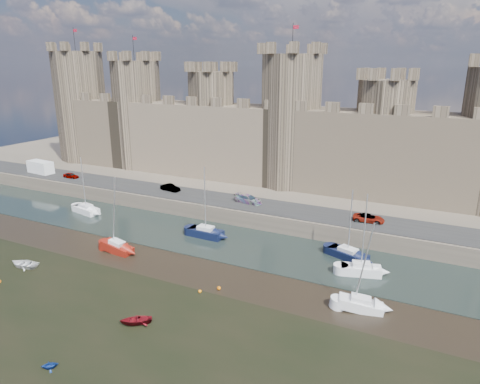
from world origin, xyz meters
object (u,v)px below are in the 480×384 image
Objects in this scene: sailboat_4 at (117,247)px; dinghy_1 at (50,365)px; sailboat_3 at (348,254)px; car_0 at (71,176)px; van at (40,167)px; sailboat_1 at (206,232)px; sailboat_0 at (86,209)px; car_3 at (369,218)px; sailboat_5 at (361,304)px; car_1 at (170,188)px; car_2 at (248,199)px; sailboat_2 at (361,269)px.

dinghy_1 is at bearing -58.80° from sailboat_4.
sailboat_3 reaches higher than dinghy_1.
van is (-8.54, 0.20, 0.72)m from car_0.
sailboat_4 reaches higher than sailboat_1.
dinghy_1 is at bearing -37.53° from sailboat_0.
sailboat_0 is (-44.04, -9.46, -2.35)m from car_3.
sailboat_5 is at bearing -20.64° from sailboat_1.
car_1 is 14.37m from sailboat_0.
car_2 is (37.65, 1.01, 0.13)m from car_0.
sailboat_5 is at bearing -92.62° from dinghy_1.
sailboat_5 is (36.71, -19.74, -2.42)m from car_1.
sailboat_0 is 0.92× the size of sailboat_1.
sailboat_3 reaches higher than car_1.
sailboat_5 is (59.22, -18.58, -2.34)m from car_0.
car_1 is at bearing 108.03° from sailboat_4.
car_2 is at bearing 79.63° from sailboat_1.
van is 67.34m from sailboat_2.
sailboat_2 is (66.34, -11.17, -2.96)m from van.
car_1 is 2.80× the size of dinghy_1.
dinghy_1 is at bearing 150.09° from car_3.
sailboat_2 reaches higher than sailboat_5.
sailboat_5 reaches higher than car_1.
car_2 is at bearing 125.27° from sailboat_5.
sailboat_2 is (35.29, -12.12, -2.32)m from car_1.
sailboat_4 is (15.15, -9.68, 0.01)m from sailboat_0.
van is 60.76m from dinghy_1.
car_3 is at bearing 37.04° from sailboat_4.
sailboat_5 is 7.15× the size of dinghy_1.
car_3 is at bearing 85.62° from sailboat_5.
car_2 is 29.24m from sailboat_5.
car_3 is at bearing -89.80° from car_0.
car_3 is 8.29m from sailboat_3.
sailboat_0 reaches higher than car_2.
sailboat_1 is 1.13× the size of sailboat_3.
car_3 is at bearing -71.16° from dinghy_1.
van is 4.33× the size of dinghy_1.
sailboat_0 is 1.04× the size of sailboat_3.
sailboat_1 is 19.97m from sailboat_3.
car_2 is at bearing 32.98° from sailboat_0.
car_1 is at bearing -87.50° from car_0.
sailboat_5 is at bearing -0.13° from sailboat_0.
car_1 reaches higher than dinghy_1.
sailboat_1 is (-20.92, -9.65, -2.29)m from car_3.
car_1 is 34.07m from sailboat_3.
sailboat_0 is (-10.06, -9.98, -2.36)m from car_1.
sailboat_1 is (35.57, -9.01, -2.23)m from car_0.
sailboat_4 reaches higher than sailboat_5.
sailboat_4 is (27.61, -18.51, -2.28)m from car_0.
sailboat_2 is 7.44× the size of dinghy_1.
car_2 is 0.48× the size of sailboat_5.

